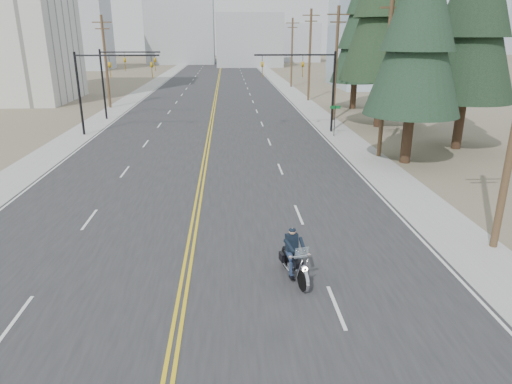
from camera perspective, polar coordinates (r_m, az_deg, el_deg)
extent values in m
cube|color=#303033|center=(78.90, -4.86, 12.90)|extent=(20.00, 200.00, 0.01)
cube|color=#A5A5A0|center=(79.97, -13.33, 12.56)|extent=(3.00, 200.00, 0.01)
cube|color=#A5A5A0|center=(79.50, 3.67, 12.98)|extent=(3.00, 200.00, 0.01)
cylinder|color=black|center=(42.64, -21.21, 11.31)|extent=(0.20, 0.20, 7.00)
cylinder|color=black|center=(41.50, -16.97, 16.03)|extent=(7.00, 0.14, 0.14)
imported|color=#BF8C0C|center=(41.69, -17.85, 15.06)|extent=(0.21, 0.26, 1.30)
imported|color=#BF8C0C|center=(41.00, -12.93, 15.42)|extent=(0.21, 0.26, 1.30)
cylinder|color=black|center=(41.79, 9.62, 12.16)|extent=(0.20, 0.20, 7.00)
cylinder|color=black|center=(40.90, 4.88, 16.71)|extent=(7.00, 0.14, 0.14)
imported|color=#BF8C0C|center=(41.04, 5.86, 15.78)|extent=(0.21, 0.26, 1.30)
imported|color=#BF8C0C|center=(40.62, 0.79, 15.84)|extent=(0.21, 0.26, 1.30)
cylinder|color=black|center=(50.30, -18.57, 12.58)|extent=(0.20, 0.20, 7.00)
cylinder|color=black|center=(49.42, -15.47, 16.51)|extent=(6.00, 0.14, 0.14)
imported|color=#BF8C0C|center=(49.57, -16.10, 15.71)|extent=(0.21, 0.26, 1.30)
imported|color=#BF8C0C|center=(49.03, -12.54, 15.95)|extent=(0.21, 0.26, 1.30)
cylinder|color=black|center=(40.13, 9.80, 8.70)|extent=(0.06, 0.06, 2.60)
cube|color=#0C5926|center=(39.94, 9.89, 10.39)|extent=(0.90, 0.03, 0.25)
cylinder|color=brown|center=(33.37, 15.92, 13.95)|extent=(0.30, 0.30, 11.50)
cube|color=brown|center=(33.31, 16.62, 21.22)|extent=(1.60, 0.12, 0.12)
cylinder|color=brown|center=(47.78, 9.94, 15.38)|extent=(0.30, 0.30, 11.00)
cube|color=brown|center=(47.74, 10.28, 21.02)|extent=(2.20, 0.12, 0.12)
cube|color=brown|center=(47.72, 10.22, 20.18)|extent=(1.60, 0.12, 0.12)
cylinder|color=brown|center=(62.45, 6.73, 16.54)|extent=(0.30, 0.30, 11.50)
cube|color=brown|center=(62.45, 6.92, 21.08)|extent=(2.20, 0.12, 0.12)
cube|color=brown|center=(62.42, 6.89, 20.44)|extent=(1.60, 0.12, 0.12)
cylinder|color=brown|center=(79.24, 4.51, 16.92)|extent=(0.30, 0.30, 11.00)
cube|color=brown|center=(79.22, 4.60, 20.32)|extent=(2.20, 0.12, 0.12)
cube|color=brown|center=(79.20, 4.59, 19.81)|extent=(1.60, 0.12, 0.12)
cylinder|color=brown|center=(58.27, -18.26, 15.10)|extent=(0.30, 0.30, 10.50)
cube|color=brown|center=(58.21, -18.73, 19.46)|extent=(2.20, 0.12, 0.12)
cube|color=brown|center=(58.19, -18.65, 18.77)|extent=(1.60, 0.12, 0.12)
cube|color=#9EB5CC|center=(84.13, 18.66, 19.23)|extent=(24.00, 16.00, 20.00)
cube|color=#B7BCC6|center=(128.80, -21.31, 18.99)|extent=(14.00, 12.00, 22.00)
cube|color=#ADB2B7|center=(133.60, -0.88, 18.44)|extent=(18.00, 14.00, 14.00)
cube|color=#B7BCC6|center=(124.51, 15.20, 18.70)|extent=(16.00, 12.00, 18.00)
cube|color=#ADB2B7|center=(149.15, -9.42, 20.57)|extent=(20.00, 15.00, 26.00)
cube|color=#B7BCC6|center=(160.18, 5.07, 18.10)|extent=(14.00, 14.00, 12.00)
cube|color=#ADB2B7|center=(147.76, -25.22, 17.18)|extent=(12.00, 12.00, 16.00)
cylinder|color=#382619|center=(32.72, 18.35, 6.33)|extent=(0.64, 0.64, 3.30)
cone|color=black|center=(32.04, 19.62, 17.89)|extent=(6.23, 6.23, 9.89)
cylinder|color=#382619|center=(38.29, 24.02, 7.67)|extent=(0.80, 0.80, 3.67)
cone|color=black|center=(37.76, 25.58, 18.60)|extent=(6.87, 6.87, 11.00)
cylinder|color=#382619|center=(45.35, 15.13, 10.64)|extent=(0.77, 0.77, 4.39)
cone|color=black|center=(45.02, 16.16, 21.74)|extent=(7.90, 7.90, 13.17)
cylinder|color=#382619|center=(56.34, 12.07, 11.71)|extent=(0.72, 0.72, 3.08)
cone|color=black|center=(55.94, 12.52, 17.96)|extent=(5.74, 5.74, 9.23)
cone|color=black|center=(55.97, 12.72, 20.63)|extent=(4.31, 4.31, 6.92)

